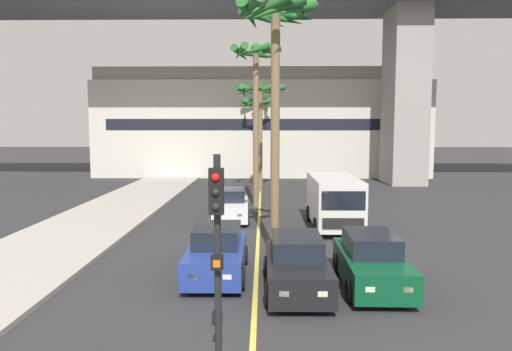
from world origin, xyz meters
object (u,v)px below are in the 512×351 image
car_queue_front (217,253)px  traffic_light_median_near (217,243)px  delivery_van (334,200)px  palm_tree_near_median (260,100)px  car_queue_fourth (371,262)px  car_queue_second (297,265)px  palm_tree_farthest_median (256,74)px  palm_tree_mid_median (256,114)px  car_queue_third (231,206)px  palm_tree_far_median (275,39)px

car_queue_front → traffic_light_median_near: (0.68, -6.69, 1.99)m
delivery_van → palm_tree_near_median: (-3.49, 12.24, 5.24)m
car_queue_fourth → delivery_van: 8.14m
delivery_van → car_queue_second: bearing=-105.2°
palm_tree_farthest_median → delivery_van: bearing=-57.1°
delivery_van → traffic_light_median_near: bearing=-106.2°
car_queue_front → delivery_van: size_ratio=0.78×
car_queue_fourth → delivery_van: delivery_van is taller
car_queue_fourth → palm_tree_mid_median: bearing=97.7°
delivery_van → car_queue_fourth: bearing=-90.6°
palm_tree_near_median → palm_tree_farthest_median: 6.66m
car_queue_second → delivery_van: (2.29, 8.46, 0.57)m
car_queue_front → delivery_van: delivery_van is taller
car_queue_front → car_queue_fourth: same height
palm_tree_near_median → palm_tree_farthest_median: palm_tree_farthest_median is taller
traffic_light_median_near → palm_tree_mid_median: 33.84m
car_queue_front → palm_tree_farthest_median: (1.02, 12.87, 6.94)m
delivery_van → traffic_light_median_near: (-4.02, -13.88, 1.43)m
traffic_light_median_near → palm_tree_farthest_median: 20.17m
car_queue_third → palm_tree_far_median: palm_tree_far_median is taller
car_queue_second → palm_tree_far_median: palm_tree_far_median is taller
car_queue_second → palm_tree_near_median: palm_tree_near_median is taller
delivery_van → palm_tree_mid_median: size_ratio=0.72×
car_queue_third → palm_tree_farthest_median: (1.21, 3.91, 6.94)m
car_queue_second → car_queue_third: (-2.59, 10.22, 0.00)m
palm_tree_mid_median → palm_tree_far_median: (1.05, -24.62, 1.90)m
delivery_van → palm_tree_mid_median: 20.69m
car_queue_third → palm_tree_mid_median: size_ratio=0.57×
palm_tree_mid_median → car_queue_front: bearing=-91.7°
palm_tree_farthest_median → traffic_light_median_near: bearing=-91.0°
palm_tree_farthest_median → car_queue_fourth: bearing=-75.4°
traffic_light_median_near → delivery_van: bearing=73.8°
delivery_van → palm_tree_farthest_median: bearing=122.9°
car_queue_fourth → palm_tree_near_median: palm_tree_near_median is taller
car_queue_second → palm_tree_far_median: bearing=98.5°
car_queue_front → palm_tree_far_median: bearing=52.1°
palm_tree_near_median → palm_tree_farthest_median: bearing=-91.6°
car_queue_front → car_queue_fourth: bearing=-11.4°
car_queue_front → palm_tree_mid_median: bearing=88.3°
traffic_light_median_near → car_queue_front: bearing=95.8°
car_queue_front → car_queue_third: size_ratio=0.99×
palm_tree_near_median → palm_tree_mid_median: (-0.40, 7.58, -0.72)m
traffic_light_median_near → palm_tree_far_median: palm_tree_far_median is taller
car_queue_front → palm_tree_far_median: palm_tree_far_median is taller
car_queue_third → palm_tree_far_median: bearing=-72.7°
palm_tree_mid_median → palm_tree_far_median: 24.72m
car_queue_second → palm_tree_farthest_median: size_ratio=0.44×
car_queue_fourth → palm_tree_far_median: 8.20m
car_queue_front → car_queue_second: 2.72m
car_queue_second → car_queue_front: bearing=152.2°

